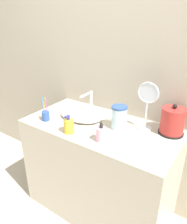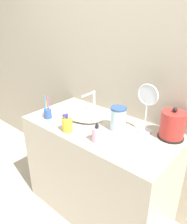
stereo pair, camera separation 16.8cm
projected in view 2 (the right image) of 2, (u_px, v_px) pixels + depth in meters
name	position (u px, v px, depth m)	size (l,w,h in m)	color
wall_back	(126.00, 60.00, 1.72)	(6.00, 0.04, 2.60)	#ADA38E
vanity_counter	(99.00, 169.00, 1.86)	(1.21, 0.61, 0.84)	#B7AD99
sink_basin	(82.00, 115.00, 1.82)	(0.37, 0.25, 0.05)	white
faucet	(93.00, 101.00, 1.87)	(0.06, 0.16, 0.19)	silver
electric_kettle	(172.00, 126.00, 1.49)	(0.18, 0.18, 0.23)	black
toothbrush_cup	(48.00, 113.00, 1.80)	(0.06, 0.06, 0.20)	#2D519E
lotion_bottle	(67.00, 124.00, 1.59)	(0.08, 0.08, 0.14)	gold
shampoo_bottle	(97.00, 134.00, 1.46)	(0.07, 0.07, 0.15)	#EAA8C6
soap_dish	(86.00, 132.00, 1.58)	(0.10, 0.10, 0.03)	white
vanity_mirror	(147.00, 105.00, 1.52)	(0.16, 0.11, 0.37)	silver
water_pitcher	(118.00, 119.00, 1.60)	(0.12, 0.12, 0.18)	#B2DBEA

